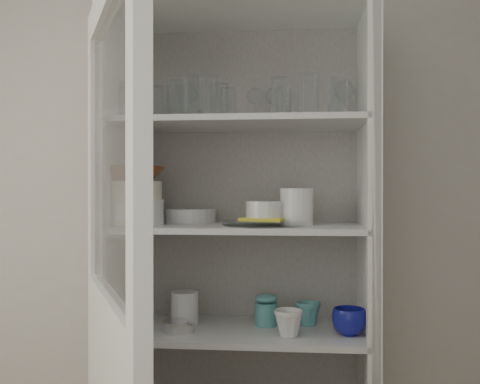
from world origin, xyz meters
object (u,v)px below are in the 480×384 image
Objects in this scene: cream_bowl at (133,190)px; goblet_1 at (255,104)px; mug_white at (288,323)px; measuring_cups at (176,326)px; white_ramekin at (265,209)px; grey_bowl_stack at (297,207)px; white_canister at (185,308)px; cupboard_door at (112,379)px; teal_jar at (266,312)px; goblet_3 at (344,100)px; terracotta_bowl at (133,174)px; plate_stack_back at (190,215)px; glass_platter at (265,223)px; goblet_0 at (188,103)px; yellow_trivet at (265,219)px; mug_teal at (308,314)px; mug_blue at (349,322)px; plate_stack_front at (133,212)px; goblet_2 at (274,104)px; pantry_cabinet at (241,304)px.

goblet_1 is at bearing 15.82° from cream_bowl.
measuring_cups is (-0.42, 0.03, -0.03)m from mug_white.
grey_bowl_stack reaches higher than white_ramekin.
white_canister is at bearing -169.84° from goblet_1.
cupboard_door is 13.92× the size of white_ramekin.
mug_white is at bearing -3.40° from measuring_cups.
white_ramekin is 0.41m from teal_jar.
goblet_3 reaches higher than goblet_1.
grey_bowl_stack is at bearing 2.95° from terracotta_bowl.
cream_bowl is (-0.19, -0.19, 0.10)m from plate_stack_back.
terracotta_bowl is 1.67× the size of grey_bowl_stack.
goblet_1 is 1.51× the size of measuring_cups.
mug_white is at bearing -42.71° from glass_platter.
yellow_trivet is (0.32, -0.14, -0.47)m from goblet_0.
grey_bowl_stack is at bearing 2.95° from cream_bowl.
plate_stack_back reaches higher than mug_teal.
plate_stack_front is at bearing 167.26° from mug_blue.
plate_stack_front is 1.65× the size of white_ramekin.
plate_stack_front is 1.06× the size of cream_bowl.
goblet_0 is at bearing 156.23° from white_ramekin.
white_ramekin is (0.04, -0.11, -0.42)m from goblet_1.
goblet_2 is at bearing 136.25° from mug_blue.
cream_bowl reaches higher than white_canister.
yellow_trivet reaches higher than measuring_cups.
mug_white is at bearing -74.91° from goblet_2.
glass_platter is (0.32, -0.16, -0.02)m from plate_stack_back.
goblet_1 is (0.35, 0.71, 0.87)m from cupboard_door.
white_ramekin is 1.37× the size of mug_white.
goblet_3 is at bearing 58.09° from mug_white.
mug_teal is 0.94× the size of mug_white.
glass_platter is 0.36m from teal_jar.
measuring_cups is at bearing -170.06° from glass_platter.
white_canister is (-0.32, 0.06, -0.40)m from white_ramekin.
plate_stack_front is 0.72m from mug_white.
goblet_3 is (0.64, -0.00, -0.00)m from goblet_0.
cupboard_door is 0.66m from white_canister.
mug_teal is at bearing 9.37° from terracotta_bowl.
mug_blue is (0.00, -0.18, -0.85)m from goblet_3.
glass_platter is 0.38m from mug_white.
grey_bowl_stack reaches higher than plate_stack_back.
plate_stack_back is 0.46m from measuring_cups.
goblet_0 and goblet_3 have the same top height.
cream_bowl is 1.73× the size of white_canister.
mug_blue is at bearing -7.54° from white_ramekin.
goblet_1 is at bearing 112.18° from glass_platter.
yellow_trivet reaches higher than white_canister.
teal_jar is at bearing -166.61° from goblet_3.
plate_stack_back is 0.77m from mug_blue.
pantry_cabinet is 14.62× the size of white_ramekin.
plate_stack_back is at bearing 44.78° from terracotta_bowl.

